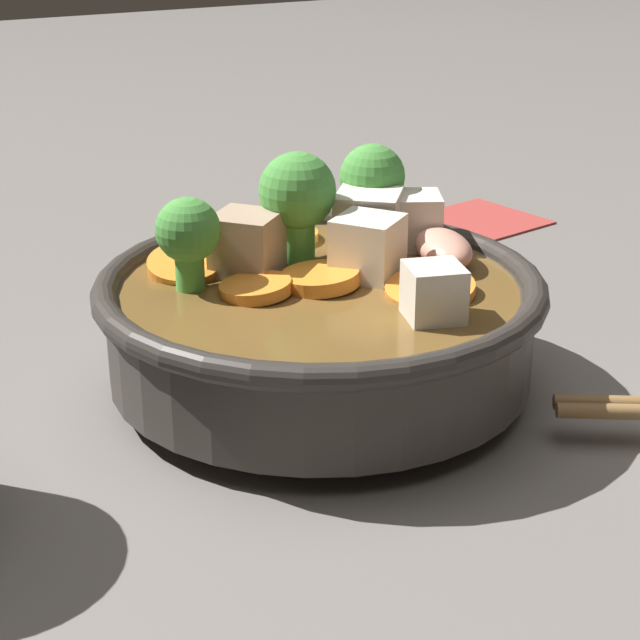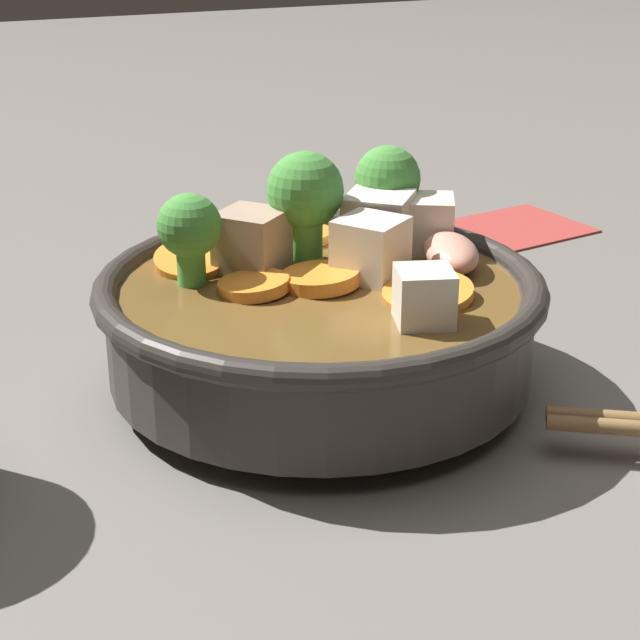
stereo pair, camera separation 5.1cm
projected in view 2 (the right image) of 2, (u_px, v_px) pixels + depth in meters
The scene contains 3 objects.
ground_plane at pixel (320, 389), 0.52m from camera, with size 3.00×3.00×0.00m, color slate.
stirfry_bowl at pixel (321, 310), 0.51m from camera, with size 0.21×0.21×0.11m.
napkin at pixel (506, 229), 0.75m from camera, with size 0.12×0.09×0.00m.
Camera 2 is at (0.19, 0.43, 0.23)m, focal length 60.00 mm.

